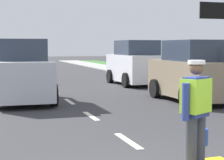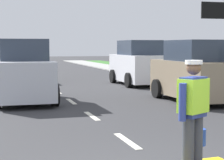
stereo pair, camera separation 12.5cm
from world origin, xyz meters
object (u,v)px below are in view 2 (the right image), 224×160
object	(u,v)px
car_oncoming_second	(11,62)
car_oncoming_third	(2,56)
lane_direction_sign	(223,29)
car_parked_curbside	(197,73)
road_worker	(193,109)
car_oncoming_lead	(23,73)
car_parked_far	(139,64)

from	to	relation	value
car_oncoming_second	car_oncoming_third	size ratio (longest dim) A/B	1.08
lane_direction_sign	car_parked_curbside	size ratio (longest dim) A/B	0.82
lane_direction_sign	car_oncoming_second	bearing A→B (deg)	117.02
road_worker	car_oncoming_lead	size ratio (longest dim) A/B	0.42
car_oncoming_second	car_oncoming_third	distance (m)	18.11
car_oncoming_third	car_parked_far	world-z (taller)	car_parked_far
road_worker	car_oncoming_second	xyz separation A→B (m)	(-1.95, 16.98, 0.09)
lane_direction_sign	car_oncoming_third	xyz separation A→B (m)	(-5.92, 29.53, -1.46)
car_oncoming_third	car_oncoming_lead	bearing A→B (deg)	-89.70
car_oncoming_second	car_parked_curbside	distance (m)	11.54
lane_direction_sign	car_parked_far	world-z (taller)	lane_direction_sign
car_parked_curbside	car_oncoming_third	distance (m)	28.73
car_oncoming_lead	car_oncoming_third	distance (m)	26.63
car_oncoming_lead	car_parked_far	world-z (taller)	car_parked_far
car_oncoming_lead	car_oncoming_third	bearing A→B (deg)	90.30
car_oncoming_lead	car_parked_far	xyz separation A→B (m)	(5.83, 4.68, 0.02)
car_oncoming_second	car_parked_far	world-z (taller)	car_oncoming_second
car_oncoming_second	car_parked_far	bearing A→B (deg)	-33.17
road_worker	car_parked_far	xyz separation A→B (m)	(3.93, 13.13, 0.07)
lane_direction_sign	car_parked_far	size ratio (longest dim) A/B	0.79
car_oncoming_second	lane_direction_sign	bearing A→B (deg)	-62.98
road_worker	lane_direction_sign	distance (m)	6.93
lane_direction_sign	car_parked_curbside	world-z (taller)	lane_direction_sign
car_oncoming_lead	car_parked_curbside	xyz separation A→B (m)	(5.66, -1.51, -0.01)
car_oncoming_third	car_oncoming_second	bearing A→B (deg)	-89.71
car_oncoming_lead	car_parked_curbside	bearing A→B (deg)	-14.90
lane_direction_sign	car_parked_curbside	distance (m)	2.01
road_worker	lane_direction_sign	xyz separation A→B (m)	(3.87, 5.55, 1.48)
car_oncoming_lead	car_parked_curbside	size ratio (longest dim) A/B	1.03
car_oncoming_second	road_worker	bearing A→B (deg)	-83.43
road_worker	car_oncoming_third	size ratio (longest dim) A/B	0.41
road_worker	lane_direction_sign	world-z (taller)	lane_direction_sign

